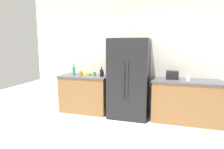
# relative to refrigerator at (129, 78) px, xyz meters

# --- Properties ---
(ground_plane) EXTENTS (9.78, 9.78, 0.00)m
(ground_plane) POSITION_rel_refrigerator_xyz_m (-0.25, -1.29, -0.91)
(ground_plane) COLOR beige
(kitchen_back_panel) EXTENTS (4.89, 0.10, 3.09)m
(kitchen_back_panel) POSITION_rel_refrigerator_xyz_m (-0.25, 0.42, 0.64)
(kitchen_back_panel) COLOR silver
(kitchen_back_panel) RESTS_ON ground_plane
(counter_left) EXTENTS (1.20, 0.66, 0.92)m
(counter_left) POSITION_rel_refrigerator_xyz_m (-1.12, 0.05, -0.44)
(counter_left) COLOR olive
(counter_left) RESTS_ON ground_plane
(counter_right) EXTENTS (1.45, 0.66, 0.92)m
(counter_right) POSITION_rel_refrigerator_xyz_m (1.25, 0.05, -0.44)
(counter_right) COLOR olive
(counter_right) RESTS_ON ground_plane
(refrigerator) EXTENTS (0.89, 0.73, 1.81)m
(refrigerator) POSITION_rel_refrigerator_xyz_m (0.00, 0.00, 0.00)
(refrigerator) COLOR black
(refrigerator) RESTS_ON ground_plane
(toaster) EXTENTS (0.26, 0.17, 0.19)m
(toaster) POSITION_rel_refrigerator_xyz_m (0.94, 0.08, 0.11)
(toaster) COLOR black
(toaster) RESTS_ON counter_right
(bottle_a) EXTENTS (0.08, 0.08, 0.23)m
(bottle_a) POSITION_rel_refrigerator_xyz_m (-0.66, -0.02, 0.10)
(bottle_a) COLOR black
(bottle_a) RESTS_ON counter_left
(bottle_b) EXTENTS (0.06, 0.06, 0.29)m
(bottle_b) POSITION_rel_refrigerator_xyz_m (-1.39, -0.03, 0.13)
(bottle_b) COLOR teal
(bottle_b) RESTS_ON counter_left
(cup_a) EXTENTS (0.07, 0.07, 0.09)m
(cup_a) POSITION_rel_refrigerator_xyz_m (-0.87, 0.05, 0.06)
(cup_a) COLOR green
(cup_a) RESTS_ON counter_left
(cup_b) EXTENTS (0.08, 0.08, 0.11)m
(cup_b) POSITION_rel_refrigerator_xyz_m (-1.21, -0.01, 0.07)
(cup_b) COLOR orange
(cup_b) RESTS_ON counter_left
(cup_c) EXTENTS (0.09, 0.09, 0.10)m
(cup_c) POSITION_rel_refrigerator_xyz_m (-0.70, 0.13, 0.07)
(cup_c) COLOR red
(cup_c) RESTS_ON counter_left
(cup_d) EXTENTS (0.09, 0.09, 0.11)m
(cup_d) POSITION_rel_refrigerator_xyz_m (1.27, -0.05, 0.07)
(cup_d) COLOR white
(cup_d) RESTS_ON counter_right
(bowl_a) EXTENTS (0.18, 0.18, 0.05)m
(bowl_a) POSITION_rel_refrigerator_xyz_m (-1.10, 0.13, 0.04)
(bowl_a) COLOR yellow
(bowl_a) RESTS_ON counter_left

